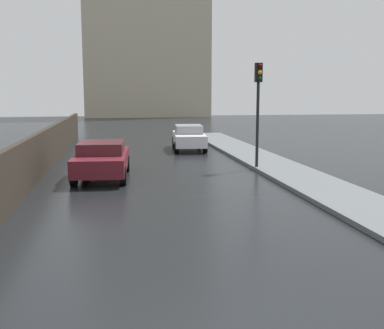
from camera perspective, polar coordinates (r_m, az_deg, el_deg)
The scene contains 3 objects.
car_white_mid_road at distance 26.02m, azimuth -0.39°, elevation 3.32°, with size 1.95×4.21×1.35m.
car_maroon_far_ahead at distance 17.66m, azimuth -10.77°, elevation 0.67°, with size 2.08×4.46×1.35m.
traffic_light at distance 19.18m, azimuth 7.97°, elevation 8.26°, with size 0.26×0.39×4.14m.
Camera 1 is at (-1.44, -4.75, 3.12)m, focal length 44.36 mm.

